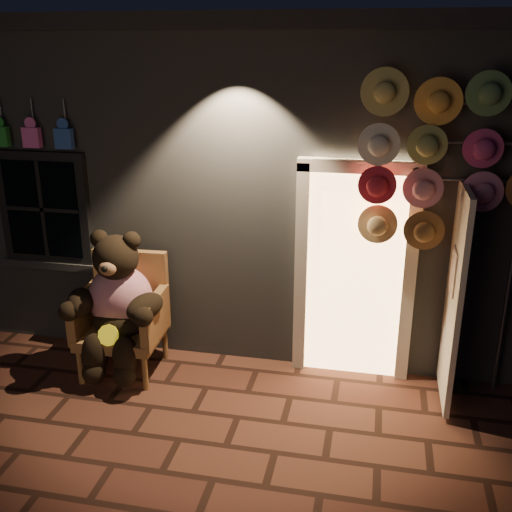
# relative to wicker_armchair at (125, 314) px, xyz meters

# --- Properties ---
(ground) EXTENTS (60.00, 60.00, 0.00)m
(ground) POSITION_rel_wicker_armchair_xyz_m (0.92, -1.08, -0.60)
(ground) COLOR #542D20
(ground) RESTS_ON ground
(shop_building) EXTENTS (7.30, 5.95, 3.51)m
(shop_building) POSITION_rel_wicker_armchair_xyz_m (0.92, 2.90, 1.14)
(shop_building) COLOR slate
(shop_building) RESTS_ON ground
(wicker_armchair) EXTENTS (0.85, 0.77, 1.19)m
(wicker_armchair) POSITION_rel_wicker_armchair_xyz_m (0.00, 0.00, 0.00)
(wicker_armchair) COLOR olive
(wicker_armchair) RESTS_ON ground
(teddy_bear) EXTENTS (1.05, 0.82, 1.44)m
(teddy_bear) POSITION_rel_wicker_armchair_xyz_m (0.00, -0.15, 0.18)
(teddy_bear) COLOR #AC1235
(teddy_bear) RESTS_ON ground
(hat_rack) EXTENTS (1.76, 0.22, 2.95)m
(hat_rack) POSITION_rel_wicker_armchair_xyz_m (3.03, 0.19, 1.67)
(hat_rack) COLOR #59595E
(hat_rack) RESTS_ON ground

